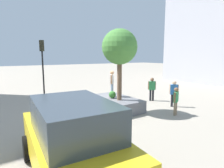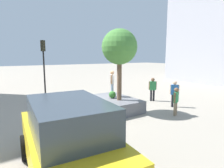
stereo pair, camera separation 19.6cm
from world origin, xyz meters
The scene contains 12 objects.
ground_plane centered at (0.00, 0.00, 0.00)m, with size 120.00×120.00×0.00m, color #9E9384.
planter_ledge centered at (-0.52, -0.31, 0.37)m, with size 3.53×2.52×0.74m, color slate.
plaza_tree centered at (-1.13, -0.43, 3.84)m, with size 2.06×2.06×4.17m.
boxwood_shrub centered at (-0.50, -0.35, 0.96)m, with size 0.44×0.44×0.44m, color #2D6628.
skateboard centered at (-0.07, -0.61, 0.80)m, with size 0.78×0.63×0.07m.
skateboarder centered at (-0.07, -0.61, 1.74)m, with size 0.43×0.43×1.61m.
taxi_cab centered at (-5.50, 4.32, 1.13)m, with size 4.94×2.55×2.23m.
traffic_light_corner centered at (5.34, 2.36, 3.11)m, with size 0.37×0.37×4.56m.
pedestrian_crossing centered at (-0.16, -4.15, 1.01)m, with size 0.41×0.52×1.75m.
bystander_watching centered at (-2.19, -4.11, 1.02)m, with size 0.47×0.48×1.76m.
passerby_with_bag centered at (-3.43, -2.72, 0.93)m, with size 0.33×0.51×1.61m.
plaza_lowrise_south centered at (3.17, -19.02, 9.16)m, with size 10.42×7.94×18.32m, color #B2B2BC.
Camera 1 is at (-10.12, 6.10, 3.37)m, focal length 30.30 mm.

